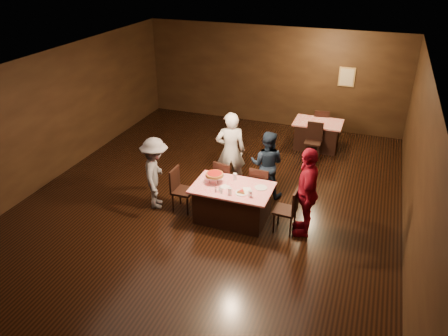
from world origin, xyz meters
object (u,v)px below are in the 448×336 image
at_px(chair_far_left, 226,180).
at_px(chair_far_right, 261,186).
at_px(diner_navy_hoodie, 267,164).
at_px(main_table, 232,203).
at_px(diner_red_shirt, 307,192).
at_px(plate_empty, 261,188).
at_px(chair_end_left, 183,190).
at_px(diner_grey_knit, 156,173).
at_px(back_table, 317,135).
at_px(chair_end_right, 285,209).
at_px(diner_white_jacket, 230,151).
at_px(glass_front_left, 230,191).
at_px(glass_back, 235,177).
at_px(pizza_stand, 215,175).
at_px(chair_back_far, 321,124).
at_px(chair_back_near, 313,142).
at_px(glass_front_right, 250,194).

distance_m(chair_far_left, chair_far_right, 0.80).
bearing_deg(diner_navy_hoodie, main_table, 69.79).
distance_m(diner_red_shirt, plate_empty, 0.94).
bearing_deg(chair_far_right, chair_end_left, 30.36).
xyz_separation_m(chair_far_left, diner_grey_knit, (-1.30, -0.81, 0.32)).
xyz_separation_m(back_table, chair_end_right, (0.05, -4.19, 0.09)).
xyz_separation_m(chair_far_left, diner_white_jacket, (-0.08, 0.51, 0.45)).
relative_size(diner_grey_knit, glass_front_left, 11.37).
distance_m(plate_empty, glass_back, 0.62).
xyz_separation_m(chair_end_left, diner_red_shirt, (2.57, 0.07, 0.44)).
xyz_separation_m(diner_red_shirt, pizza_stand, (-1.87, -0.02, 0.04)).
xyz_separation_m(chair_back_far, plate_empty, (-0.50, -4.64, 0.30)).
xyz_separation_m(diner_white_jacket, plate_empty, (1.03, -1.11, -0.15)).
bearing_deg(chair_end_left, diner_red_shirt, -87.13).
height_order(chair_end_right, chair_back_far, same).
xyz_separation_m(chair_end_left, plate_empty, (1.65, 0.15, 0.30)).
bearing_deg(plate_empty, main_table, -164.74).
distance_m(back_table, diner_white_jacket, 3.35).
distance_m(diner_grey_knit, diner_red_shirt, 3.18).
xyz_separation_m(chair_far_right, diner_navy_hoodie, (-0.01, 0.46, 0.30)).
bearing_deg(chair_back_near, glass_front_right, -99.54).
height_order(chair_back_far, glass_front_right, chair_back_far).
height_order(glass_front_left, glass_front_right, same).
bearing_deg(back_table, glass_front_right, -97.71).
bearing_deg(chair_end_left, main_table, -88.64).
relative_size(chair_end_right, diner_red_shirt, 0.52).
relative_size(chair_end_right, pizza_stand, 2.50).
relative_size(back_table, glass_front_right, 9.29).
height_order(back_table, plate_empty, plate_empty).
relative_size(chair_back_near, diner_navy_hoodie, 0.61).
bearing_deg(chair_far_left, diner_white_jacket, -69.31).
relative_size(chair_end_left, glass_front_right, 6.79).
xyz_separation_m(chair_far_right, chair_back_near, (0.65, 2.74, 0.00)).
bearing_deg(glass_front_right, glass_back, 132.27).
xyz_separation_m(back_table, pizza_stand, (-1.45, -4.14, 0.57)).
bearing_deg(chair_end_right, chair_far_left, -113.90).
bearing_deg(main_table, pizza_stand, 172.87).
height_order(chair_back_near, plate_empty, chair_back_near).
bearing_deg(diner_grey_knit, chair_end_right, -110.59).
bearing_deg(glass_front_left, diner_grey_knit, 172.06).
relative_size(chair_far_left, diner_red_shirt, 0.52).
xyz_separation_m(main_table, chair_back_far, (1.05, 4.79, 0.09)).
distance_m(chair_end_left, plate_empty, 1.68).
distance_m(diner_red_shirt, glass_front_right, 1.08).
relative_size(chair_end_left, pizza_stand, 2.50).
bearing_deg(chair_back_far, glass_front_right, 74.81).
xyz_separation_m(chair_far_right, chair_back_far, (0.65, 4.04, 0.00)).
distance_m(main_table, chair_end_right, 1.10).
bearing_deg(glass_back, glass_front_right, -47.73).
relative_size(main_table, chair_back_far, 1.68).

